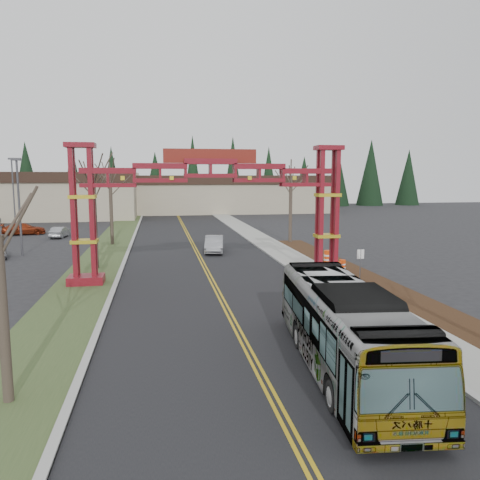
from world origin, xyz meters
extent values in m
plane|color=black|center=(0.00, 0.00, 0.00)|extent=(200.00, 200.00, 0.00)
cube|color=black|center=(0.00, 25.00, 0.01)|extent=(12.00, 110.00, 0.02)
cube|color=gold|center=(-0.12, 25.00, 0.03)|extent=(0.12, 100.00, 0.01)
cube|color=gold|center=(0.12, 25.00, 0.03)|extent=(0.12, 100.00, 0.01)
cube|color=#A4A49F|center=(6.15, 25.00, 0.07)|extent=(0.30, 110.00, 0.15)
cube|color=gray|center=(7.60, 25.00, 0.08)|extent=(2.60, 110.00, 0.14)
cube|color=black|center=(10.20, 10.00, 0.06)|extent=(2.60, 50.00, 0.12)
cube|color=#394E27|center=(-8.00, 25.00, 0.04)|extent=(4.00, 110.00, 0.08)
cube|color=#A4A49F|center=(-6.15, 25.00, 0.07)|extent=(0.30, 110.00, 0.15)
cube|color=maroon|center=(-8.00, 18.00, 0.30)|extent=(2.20, 1.60, 0.60)
cube|color=maroon|center=(-8.55, 17.65, 4.60)|extent=(0.28, 0.28, 8.00)
cube|color=maroon|center=(-7.45, 17.65, 4.60)|extent=(0.28, 0.28, 8.00)
cube|color=maroon|center=(-8.55, 18.35, 4.60)|extent=(0.28, 0.28, 8.00)
cube|color=maroon|center=(-7.45, 18.35, 4.60)|extent=(0.28, 0.28, 8.00)
cube|color=gold|center=(-8.00, 18.00, 2.80)|extent=(1.60, 1.10, 0.22)
cube|color=gold|center=(-8.00, 18.00, 5.60)|extent=(1.60, 1.10, 0.22)
cube|color=maroon|center=(-8.00, 18.00, 8.75)|extent=(1.80, 1.20, 0.30)
cube|color=maroon|center=(8.00, 18.00, 0.30)|extent=(2.20, 1.60, 0.60)
cube|color=maroon|center=(7.45, 17.65, 4.60)|extent=(0.28, 0.28, 8.00)
cube|color=maroon|center=(8.55, 17.65, 4.60)|extent=(0.28, 0.28, 8.00)
cube|color=maroon|center=(7.45, 18.35, 4.60)|extent=(0.28, 0.28, 8.00)
cube|color=maroon|center=(8.55, 18.35, 4.60)|extent=(0.28, 0.28, 8.00)
cube|color=gold|center=(8.00, 18.00, 2.80)|extent=(1.60, 1.10, 0.22)
cube|color=gold|center=(8.00, 18.00, 5.60)|extent=(1.60, 1.10, 0.22)
cube|color=maroon|center=(8.00, 18.00, 8.75)|extent=(1.80, 1.20, 0.30)
cube|color=maroon|center=(0.00, 18.00, 7.50)|extent=(16.00, 0.90, 1.00)
cube|color=maroon|center=(0.00, 18.00, 6.60)|extent=(16.00, 0.90, 0.60)
cube|color=maroon|center=(0.00, 18.00, 8.15)|extent=(6.00, 0.25, 0.90)
cube|color=tan|center=(10.00, 80.00, 3.50)|extent=(38.00, 20.00, 7.00)
cube|color=black|center=(10.00, 69.90, 6.20)|extent=(38.00, 0.40, 1.60)
cone|color=black|center=(-29.50, 92.00, 6.50)|extent=(5.60, 5.60, 13.00)
cylinder|color=#382D26|center=(-29.50, 92.00, 0.80)|extent=(0.80, 0.80, 1.60)
cone|color=black|center=(-21.00, 92.00, 6.50)|extent=(5.60, 5.60, 13.00)
cylinder|color=#382D26|center=(-21.00, 92.00, 0.80)|extent=(0.80, 0.80, 1.60)
cone|color=black|center=(-12.50, 92.00, 6.50)|extent=(5.60, 5.60, 13.00)
cylinder|color=#382D26|center=(-12.50, 92.00, 0.80)|extent=(0.80, 0.80, 1.60)
cone|color=black|center=(-4.00, 92.00, 6.50)|extent=(5.60, 5.60, 13.00)
cylinder|color=#382D26|center=(-4.00, 92.00, 0.80)|extent=(0.80, 0.80, 1.60)
cone|color=black|center=(4.50, 92.00, 6.50)|extent=(5.60, 5.60, 13.00)
cylinder|color=#382D26|center=(4.50, 92.00, 0.80)|extent=(0.80, 0.80, 1.60)
cone|color=black|center=(13.00, 92.00, 6.50)|extent=(5.60, 5.60, 13.00)
cylinder|color=#382D26|center=(13.00, 92.00, 0.80)|extent=(0.80, 0.80, 1.60)
cone|color=black|center=(21.50, 92.00, 6.50)|extent=(5.60, 5.60, 13.00)
cylinder|color=#382D26|center=(21.50, 92.00, 0.80)|extent=(0.80, 0.80, 1.60)
cone|color=black|center=(30.00, 92.00, 6.50)|extent=(5.60, 5.60, 13.00)
cylinder|color=#382D26|center=(30.00, 92.00, 0.80)|extent=(0.80, 0.80, 1.60)
cone|color=black|center=(38.50, 92.00, 6.50)|extent=(5.60, 5.60, 13.00)
cylinder|color=#382D26|center=(38.50, 92.00, 0.80)|extent=(0.80, 0.80, 1.60)
cone|color=black|center=(47.00, 92.00, 6.50)|extent=(5.60, 5.60, 13.00)
cylinder|color=#382D26|center=(47.00, 92.00, 0.80)|extent=(0.80, 0.80, 1.60)
cone|color=black|center=(55.50, 92.00, 6.50)|extent=(5.60, 5.60, 13.00)
cylinder|color=#382D26|center=(55.50, 92.00, 0.80)|extent=(0.80, 0.80, 1.60)
imported|color=#929599|center=(3.01, 2.68, 1.57)|extent=(3.78, 11.45, 3.13)
imported|color=#A5A8AD|center=(1.54, 29.28, 0.75)|extent=(2.21, 4.75, 1.51)
imported|color=maroon|center=(-19.10, 46.05, 0.70)|extent=(5.11, 2.96, 1.39)
imported|color=gray|center=(-14.36, 42.59, 0.61)|extent=(1.76, 3.86, 1.23)
cylinder|color=#382D26|center=(-8.00, 2.07, 2.58)|extent=(0.31, 0.31, 5.16)
cylinder|color=#382D26|center=(-8.00, 23.26, 3.15)|extent=(0.32, 0.32, 6.29)
cylinder|color=#382D26|center=(-8.00, 23.26, 7.30)|extent=(0.12, 0.12, 2.22)
cylinder|color=#382D26|center=(-8.00, 35.67, 3.00)|extent=(0.35, 0.35, 5.99)
cylinder|color=#382D26|center=(-8.00, 35.67, 7.08)|extent=(0.13, 0.13, 2.38)
cylinder|color=#382D26|center=(10.00, 33.91, 3.15)|extent=(0.35, 0.35, 6.30)
cylinder|color=#382D26|center=(10.00, 33.91, 7.38)|extent=(0.13, 0.13, 2.38)
cylinder|color=#3F3F44|center=(-15.14, 30.46, 4.10)|extent=(0.18, 0.18, 8.20)
cube|color=#3F3F44|center=(-15.14, 30.46, 8.29)|extent=(0.73, 0.36, 0.23)
cylinder|color=#3F3F44|center=(-23.56, 58.75, 4.60)|extent=(0.20, 0.20, 9.20)
cube|color=#3F3F44|center=(-23.56, 58.75, 9.30)|extent=(0.82, 0.41, 0.26)
cylinder|color=#3F3F44|center=(9.36, 15.41, 1.10)|extent=(0.06, 0.06, 2.20)
cube|color=white|center=(9.36, 15.41, 1.90)|extent=(0.50, 0.12, 0.60)
cylinder|color=#E2410C|center=(8.71, 17.59, 0.51)|extent=(0.53, 0.53, 1.02)
cylinder|color=white|center=(8.71, 17.59, 0.66)|extent=(0.55, 0.55, 0.12)
cylinder|color=white|center=(8.71, 17.59, 0.36)|extent=(0.55, 0.55, 0.12)
cylinder|color=#E2410C|center=(9.61, 18.97, 0.44)|extent=(0.46, 0.46, 0.89)
cylinder|color=white|center=(9.61, 18.97, 0.58)|extent=(0.48, 0.48, 0.11)
cylinder|color=white|center=(9.61, 18.97, 0.31)|extent=(0.48, 0.48, 0.11)
cylinder|color=#E2410C|center=(9.62, 21.96, 0.55)|extent=(0.58, 0.58, 1.11)
cylinder|color=white|center=(9.62, 21.96, 0.72)|extent=(0.60, 0.60, 0.13)
cylinder|color=white|center=(9.62, 21.96, 0.39)|extent=(0.60, 0.60, 0.13)
camera|label=1|loc=(-3.38, -12.38, 6.86)|focal=35.00mm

